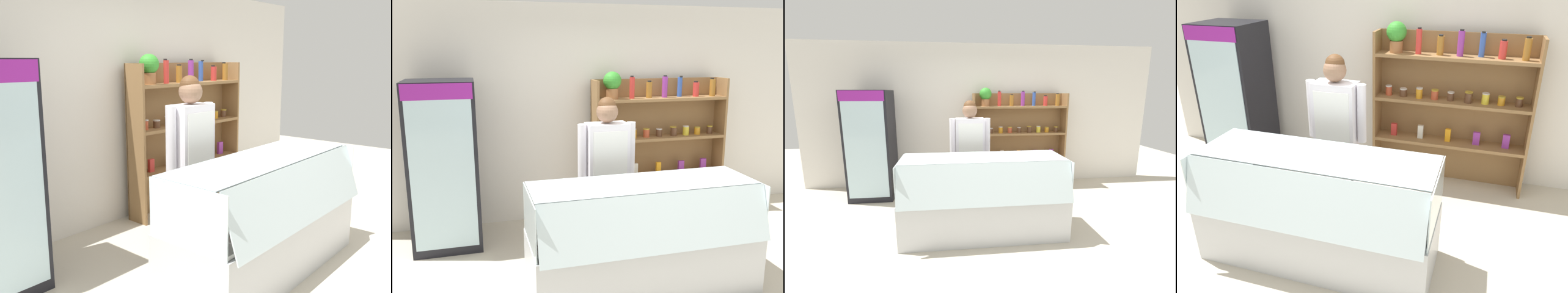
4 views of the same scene
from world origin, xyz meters
TOP-DOWN VIEW (x-y plane):
  - ground_plane at (0.00, 0.00)m, footprint 12.00×12.00m
  - back_wall at (0.00, 2.11)m, footprint 6.80×0.10m
  - drinks_fridge at (-1.97, 1.55)m, footprint 0.72×0.66m
  - shelving_unit at (0.63, 1.86)m, footprint 1.77×0.29m
  - deli_display_case at (-0.23, 0.12)m, footprint 2.05×0.81m
  - shop_clerk at (-0.33, 0.88)m, footprint 0.61×0.25m

SIDE VIEW (x-z plane):
  - ground_plane at x=0.00m, z-range 0.00..0.00m
  - deli_display_case at x=-0.23m, z-range -0.19..0.82m
  - drinks_fridge at x=-1.97m, z-range 0.00..1.84m
  - shop_clerk at x=-0.33m, z-range 0.16..1.85m
  - shelving_unit at x=0.63m, z-range 0.09..1.99m
  - back_wall at x=0.00m, z-range 0.00..2.70m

